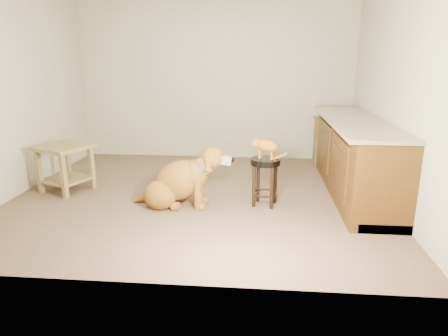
# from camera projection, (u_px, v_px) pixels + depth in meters

# --- Properties ---
(floor) EXTENTS (4.50, 4.00, 0.01)m
(floor) POSITION_uv_depth(u_px,v_px,m) (198.00, 196.00, 4.98)
(floor) COLOR brown
(floor) RESTS_ON ground
(room_shell) EXTENTS (4.54, 4.04, 2.62)m
(room_shell) POSITION_uv_depth(u_px,v_px,m) (196.00, 56.00, 4.52)
(room_shell) COLOR #A8A487
(room_shell) RESTS_ON ground
(cabinet_run) EXTENTS (0.70, 2.56, 0.94)m
(cabinet_run) POSITION_uv_depth(u_px,v_px,m) (355.00, 159.00, 4.98)
(cabinet_run) COLOR #3D250B
(cabinet_run) RESTS_ON ground
(padded_stool) EXTENTS (0.35, 0.35, 0.56)m
(padded_stool) POSITION_uv_depth(u_px,v_px,m) (265.00, 172.00, 4.58)
(padded_stool) COLOR black
(padded_stool) RESTS_ON ground
(wood_stool) EXTENTS (0.40, 0.40, 0.74)m
(wood_stool) POSITION_uv_depth(u_px,v_px,m) (326.00, 140.00, 6.35)
(wood_stool) COLOR brown
(wood_stool) RESTS_ON ground
(side_table) EXTENTS (0.76, 0.76, 0.60)m
(side_table) POSITION_uv_depth(u_px,v_px,m) (65.00, 161.00, 5.06)
(side_table) COLOR brown
(side_table) RESTS_ON ground
(golden_retriever) EXTENTS (1.20, 0.61, 0.76)m
(golden_retriever) POSITION_uv_depth(u_px,v_px,m) (179.00, 182.00, 4.59)
(golden_retriever) COLOR brown
(golden_retriever) RESTS_ON ground
(tabby_kitten) EXTENTS (0.42, 0.18, 0.26)m
(tabby_kitten) POSITION_uv_depth(u_px,v_px,m) (265.00, 146.00, 4.50)
(tabby_kitten) COLOR #9A4D0F
(tabby_kitten) RESTS_ON padded_stool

